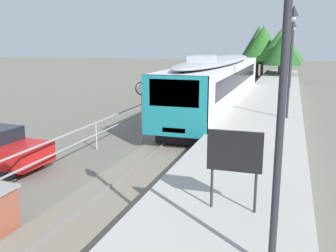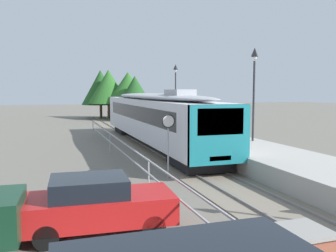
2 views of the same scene
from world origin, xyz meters
TOP-DOWN VIEW (x-y plane):
  - ground_plane at (-3.00, 22.00)m, footprint 160.00×160.00m
  - track_rails at (0.00, 22.00)m, footprint 3.20×60.00m
  - commuter_train at (0.00, 22.52)m, footprint 2.82×20.03m
  - station_platform at (3.25, 22.00)m, footprint 3.90×60.00m
  - platform_lamp_near_end at (4.41, 3.78)m, footprint 0.34×0.34m
  - platform_lamp_mid_platform at (4.41, 17.27)m, footprint 0.34×0.34m
  - platform_lamp_far_end at (4.41, 30.76)m, footprint 0.34×0.34m
  - platform_notice_board at (3.47, 5.87)m, footprint 1.20×0.08m
  - speed_limit_sign at (-1.91, 13.83)m, footprint 0.61×0.10m
  - carpark_fence at (-3.30, 12.00)m, footprint 0.06×36.06m
  - tree_behind_carpark at (0.07, 49.68)m, footprint 5.28×5.28m
  - tree_behind_station_far at (0.84, 47.58)m, footprint 5.51×5.51m
  - tree_distant_left at (3.07, 45.60)m, footprint 5.46×5.46m
  - tree_distant_centre at (3.37, 42.94)m, footprint 4.25×4.25m

SIDE VIEW (x-z plane):
  - ground_plane at x=-3.00m, z-range 0.00..0.00m
  - track_rails at x=0.00m, z-range -0.04..0.10m
  - station_platform at x=3.25m, z-range 0.00..0.90m
  - carpark_fence at x=-3.30m, z-range 0.28..1.53m
  - speed_limit_sign at x=-1.91m, z-range 0.72..3.53m
  - commuter_train at x=0.00m, z-range 0.28..4.02m
  - platform_notice_board at x=3.47m, z-range 1.29..3.09m
  - tree_distant_centre at x=3.37m, z-range 1.03..6.68m
  - tree_behind_carpark at x=0.07m, z-range 0.93..7.61m
  - tree_distant_left at x=3.07m, z-range 1.19..7.43m
  - tree_behind_station_far at x=0.84m, z-range 1.05..7.68m
  - platform_lamp_near_end at x=4.41m, z-range 1.95..7.30m
  - platform_lamp_mid_platform at x=4.41m, z-range 1.95..7.30m
  - platform_lamp_far_end at x=4.41m, z-range 1.95..7.30m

